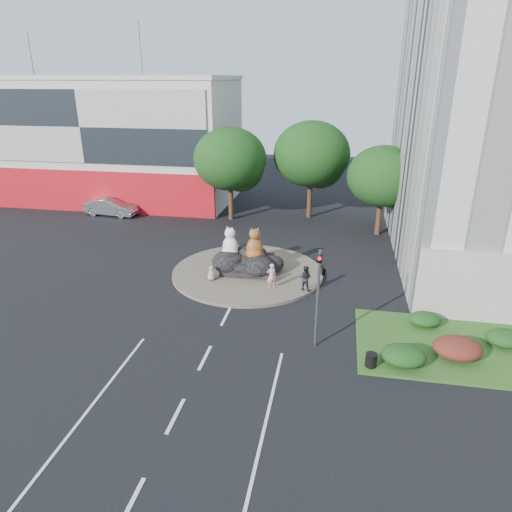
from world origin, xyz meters
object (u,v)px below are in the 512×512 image
(parked_car, at_px, (111,207))
(litter_bin, at_px, (371,360))
(pedestrian_dark, at_px, (305,278))
(cat_tabby, at_px, (255,243))
(pedestrian_pink, at_px, (272,276))
(cat_white, at_px, (230,241))
(kitten_calico, at_px, (211,272))
(kitten_white, at_px, (272,275))

(parked_car, distance_m, litter_bin, 30.84)
(pedestrian_dark, bearing_deg, cat_tabby, -18.79)
(parked_car, bearing_deg, pedestrian_pink, -122.84)
(cat_white, relative_size, kitten_calico, 2.11)
(pedestrian_pink, xyz_separation_m, litter_bin, (5.61, -7.08, -0.57))
(cat_white, distance_m, parked_car, 18.00)
(pedestrian_pink, bearing_deg, parked_car, -64.56)
(pedestrian_pink, bearing_deg, cat_tabby, -85.31)
(kitten_white, height_order, parked_car, parked_car)
(kitten_white, distance_m, litter_bin, 9.88)
(pedestrian_pink, relative_size, parked_car, 0.32)
(cat_tabby, xyz_separation_m, kitten_calico, (-2.44, -1.92, -1.47))
(pedestrian_pink, xyz_separation_m, pedestrian_dark, (2.04, 0.10, -0.03))
(litter_bin, bearing_deg, kitten_white, 125.34)
(kitten_calico, bearing_deg, kitten_white, 47.05)
(kitten_white, bearing_deg, litter_bin, -90.58)
(pedestrian_pink, bearing_deg, cat_white, -65.18)
(cat_white, height_order, parked_car, cat_white)
(cat_tabby, relative_size, kitten_white, 2.57)
(kitten_white, bearing_deg, pedestrian_dark, -58.10)
(pedestrian_pink, bearing_deg, kitten_calico, -34.47)
(litter_bin, bearing_deg, pedestrian_dark, 116.46)
(cat_white, relative_size, litter_bin, 3.27)
(cat_white, xyz_separation_m, parked_car, (-14.21, 10.97, -1.31))
(cat_tabby, relative_size, pedestrian_dark, 1.35)
(kitten_white, bearing_deg, cat_tabby, 97.43)
(cat_white, xyz_separation_m, litter_bin, (8.77, -9.59, -1.70))
(pedestrian_pink, height_order, pedestrian_dark, pedestrian_pink)
(cat_white, relative_size, pedestrian_pink, 1.28)
(litter_bin, bearing_deg, kitten_calico, 141.43)
(cat_tabby, xyz_separation_m, parked_car, (-15.87, 11.02, -1.33))
(cat_white, bearing_deg, pedestrian_pink, -13.42)
(cat_tabby, distance_m, pedestrian_pink, 3.10)
(kitten_calico, height_order, pedestrian_pink, pedestrian_pink)
(kitten_calico, bearing_deg, cat_white, 108.99)
(cat_white, height_order, pedestrian_dark, cat_white)
(parked_car, bearing_deg, pedestrian_dark, -119.61)
(cat_tabby, relative_size, litter_bin, 3.34)
(kitten_white, xyz_separation_m, pedestrian_dark, (2.14, -0.87, 0.37))
(parked_car, height_order, litter_bin, parked_car)
(pedestrian_pink, xyz_separation_m, parked_car, (-17.37, 13.48, -0.18))
(kitten_calico, xyz_separation_m, pedestrian_pink, (3.94, -0.53, 0.32))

